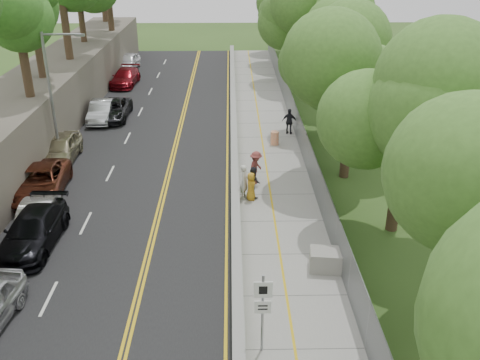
{
  "coord_description": "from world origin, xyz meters",
  "views": [
    {
      "loc": [
        0.04,
        -17.23,
        13.18
      ],
      "look_at": [
        0.5,
        8.0,
        1.4
      ],
      "focal_mm": 40.0,
      "sensor_mm": 36.0,
      "label": 1
    }
  ],
  "objects_px": {
    "painter_0": "(251,186)",
    "person_far": "(289,121)",
    "concrete_block": "(326,260)",
    "car_1": "(36,219)",
    "car_2": "(40,182)",
    "signpost": "(263,305)",
    "streetlight": "(54,89)",
    "construction_barrel": "(275,138)"
  },
  "relations": [
    {
      "from": "concrete_block",
      "to": "signpost",
      "type": "bearing_deg",
      "value": -121.65
    },
    {
      "from": "concrete_block",
      "to": "streetlight",
      "type": "bearing_deg",
      "value": 139.97
    },
    {
      "from": "concrete_block",
      "to": "car_1",
      "type": "distance_m",
      "value": 13.75
    },
    {
      "from": "streetlight",
      "to": "painter_0",
      "type": "bearing_deg",
      "value": -25.74
    },
    {
      "from": "painter_0",
      "to": "person_far",
      "type": "bearing_deg",
      "value": -14.56
    },
    {
      "from": "signpost",
      "to": "construction_barrel",
      "type": "height_order",
      "value": "signpost"
    },
    {
      "from": "construction_barrel",
      "to": "signpost",
      "type": "bearing_deg",
      "value": -95.68
    },
    {
      "from": "car_2",
      "to": "person_far",
      "type": "relative_size",
      "value": 3.05
    },
    {
      "from": "streetlight",
      "to": "concrete_block",
      "type": "distance_m",
      "value": 19.38
    },
    {
      "from": "concrete_block",
      "to": "person_far",
      "type": "height_order",
      "value": "person_far"
    },
    {
      "from": "person_far",
      "to": "signpost",
      "type": "bearing_deg",
      "value": 97.65
    },
    {
      "from": "car_2",
      "to": "person_far",
      "type": "xyz_separation_m",
      "value": [
        14.54,
        9.43,
        0.15
      ]
    },
    {
      "from": "streetlight",
      "to": "car_2",
      "type": "xyz_separation_m",
      "value": [
        0.12,
        -4.76,
        -3.83
      ]
    },
    {
      "from": "car_1",
      "to": "person_far",
      "type": "bearing_deg",
      "value": 41.39
    },
    {
      "from": "streetlight",
      "to": "car_2",
      "type": "bearing_deg",
      "value": -88.58
    },
    {
      "from": "painter_0",
      "to": "person_far",
      "type": "relative_size",
      "value": 0.85
    },
    {
      "from": "car_1",
      "to": "car_2",
      "type": "relative_size",
      "value": 0.77
    },
    {
      "from": "streetlight",
      "to": "car_1",
      "type": "xyz_separation_m",
      "value": [
        1.18,
        -8.77,
        -3.9
      ]
    },
    {
      "from": "construction_barrel",
      "to": "painter_0",
      "type": "xyz_separation_m",
      "value": [
        -1.9,
        -8.15,
        0.32
      ]
    },
    {
      "from": "car_2",
      "to": "signpost",
      "type": "bearing_deg",
      "value": -52.24
    },
    {
      "from": "car_1",
      "to": "painter_0",
      "type": "distance_m",
      "value": 10.86
    },
    {
      "from": "concrete_block",
      "to": "painter_0",
      "type": "height_order",
      "value": "painter_0"
    },
    {
      "from": "streetlight",
      "to": "construction_barrel",
      "type": "height_order",
      "value": "streetlight"
    },
    {
      "from": "person_far",
      "to": "car_2",
      "type": "bearing_deg",
      "value": 48.88
    },
    {
      "from": "construction_barrel",
      "to": "car_1",
      "type": "xyz_separation_m",
      "value": [
        -12.28,
        -11.35,
        0.24
      ]
    },
    {
      "from": "car_2",
      "to": "painter_0",
      "type": "bearing_deg",
      "value": -9.21
    },
    {
      "from": "signpost",
      "to": "construction_barrel",
      "type": "xyz_separation_m",
      "value": [
        1.95,
        19.59,
        -1.46
      ]
    },
    {
      "from": "construction_barrel",
      "to": "car_2",
      "type": "bearing_deg",
      "value": -151.2
    },
    {
      "from": "construction_barrel",
      "to": "concrete_block",
      "type": "bearing_deg",
      "value": -85.99
    },
    {
      "from": "painter_0",
      "to": "car_1",
      "type": "bearing_deg",
      "value": 109.43
    },
    {
      "from": "streetlight",
      "to": "signpost",
      "type": "bearing_deg",
      "value": -55.92
    },
    {
      "from": "concrete_block",
      "to": "car_1",
      "type": "relative_size",
      "value": 0.31
    },
    {
      "from": "car_2",
      "to": "painter_0",
      "type": "height_order",
      "value": "painter_0"
    },
    {
      "from": "concrete_block",
      "to": "painter_0",
      "type": "relative_size",
      "value": 0.86
    },
    {
      "from": "signpost",
      "to": "construction_barrel",
      "type": "relative_size",
      "value": 3.39
    },
    {
      "from": "concrete_block",
      "to": "car_2",
      "type": "relative_size",
      "value": 0.24
    },
    {
      "from": "car_2",
      "to": "painter_0",
      "type": "xyz_separation_m",
      "value": [
        11.44,
        -0.81,
        0.02
      ]
    },
    {
      "from": "signpost",
      "to": "construction_barrel",
      "type": "distance_m",
      "value": 19.74
    },
    {
      "from": "concrete_block",
      "to": "person_far",
      "type": "bearing_deg",
      "value": 89.43
    },
    {
      "from": "car_1",
      "to": "painter_0",
      "type": "height_order",
      "value": "painter_0"
    },
    {
      "from": "construction_barrel",
      "to": "car_2",
      "type": "distance_m",
      "value": 15.23
    },
    {
      "from": "concrete_block",
      "to": "car_1",
      "type": "xyz_separation_m",
      "value": [
        -13.32,
        3.4,
        0.25
      ]
    }
  ]
}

